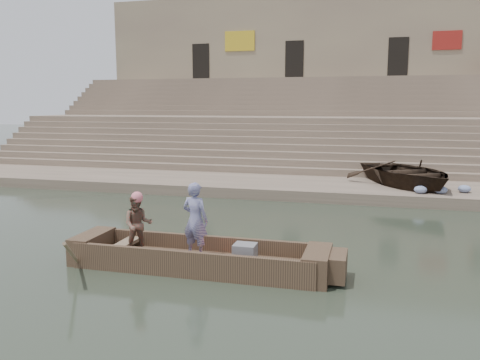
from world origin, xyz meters
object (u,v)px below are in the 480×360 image
at_px(television, 245,253).
at_px(main_rowboat, 198,263).
at_px(standing_man, 195,220).
at_px(rowing_man, 138,224).
at_px(beached_rowboat, 406,173).

bearing_deg(television, main_rowboat, 180.00).
bearing_deg(standing_man, television, -173.55).
xyz_separation_m(standing_man, television, (1.12, -0.11, -0.62)).
distance_m(standing_man, rowing_man, 1.31).
xyz_separation_m(main_rowboat, beached_rowboat, (4.86, 9.98, 0.79)).
relative_size(main_rowboat, standing_man, 3.04).
bearing_deg(television, standing_man, 174.46).
bearing_deg(main_rowboat, standing_man, 128.90).
distance_m(rowing_man, television, 2.46).
relative_size(television, beached_rowboat, 0.10).
distance_m(standing_man, television, 1.29).
height_order(main_rowboat, television, television).
bearing_deg(main_rowboat, beached_rowboat, 64.02).
bearing_deg(rowing_man, standing_man, -18.42).
distance_m(television, beached_rowboat, 10.70).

